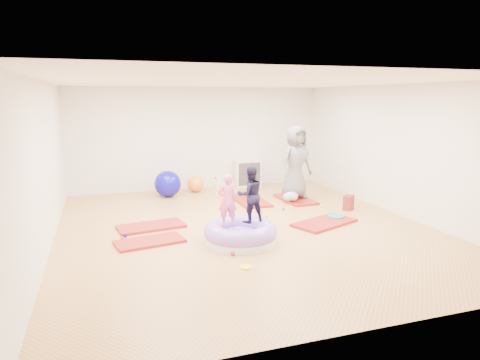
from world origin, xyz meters
name	(u,v)px	position (x,y,z in m)	size (l,w,h in m)	color
room	(245,157)	(0.00, 0.00, 1.40)	(7.01, 8.01, 2.81)	tan
gym_mat_front_left	(150,242)	(-1.88, -0.32, 0.02)	(1.18, 0.59, 0.05)	#9E1E00
gym_mat_mid_left	(151,226)	(-1.75, 0.58, 0.03)	(1.27, 0.64, 0.05)	#9E1E00
gym_mat_center_back	(251,201)	(0.83, 1.95, 0.03)	(1.34, 0.67, 0.06)	#9E1E00
gym_mat_right	(324,223)	(1.61, -0.27, 0.03)	(1.34, 0.67, 0.06)	#9E1E00
gym_mat_rear_right	(295,199)	(1.93, 1.77, 0.03)	(1.28, 0.64, 0.05)	#9E1E00
inflatable_cushion	(240,234)	(-0.36, -0.82, 0.16)	(1.29, 1.29, 0.41)	white
child_pink	(227,197)	(-0.59, -0.79, 0.83)	(0.33, 0.22, 0.92)	#F3599E
child_navy	(250,192)	(-0.14, -0.69, 0.87)	(0.49, 0.38, 1.00)	black
adult_caregiver	(296,162)	(1.96, 1.84, 0.95)	(0.87, 0.57, 1.79)	slate
infant	(291,197)	(1.70, 1.51, 0.17)	(0.39, 0.40, 0.23)	#9DC8DB
ball_pit_balls	(250,215)	(0.37, 0.72, 0.03)	(4.77, 3.57, 0.06)	#F5012B
exercise_ball_blue	(168,184)	(-1.02, 3.14, 0.34)	(0.68, 0.68, 0.68)	#0E09A2
exercise_ball_orange	(195,184)	(-0.22, 3.49, 0.22)	(0.44, 0.44, 0.44)	orange
infant_play_gym	(224,182)	(0.45, 3.04, 0.30)	(0.59, 0.56, 0.46)	silver
cube_shelf	(247,173)	(1.38, 3.79, 0.38)	(0.76, 0.37, 0.76)	silver
balance_disc	(336,217)	(2.01, -0.04, 0.04)	(0.35, 0.35, 0.08)	teal
backpack	(349,203)	(2.69, 0.56, 0.17)	(0.29, 0.18, 0.33)	red
yellow_toy	(246,267)	(-0.64, -1.93, 0.01)	(0.18, 0.18, 0.03)	#FFFE2F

